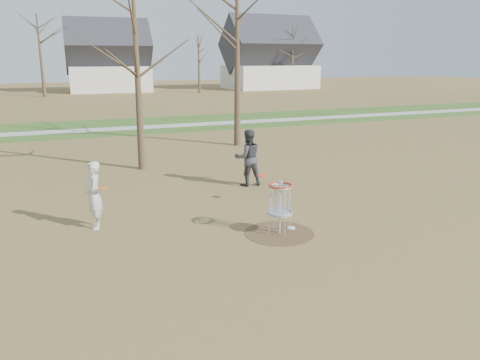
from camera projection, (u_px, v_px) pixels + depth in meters
name	position (u px, v px, depth m)	size (l,w,h in m)	color
ground	(279.00, 233.00, 12.06)	(160.00, 160.00, 0.00)	brown
green_band	(139.00, 125.00, 30.94)	(160.00, 8.00, 0.01)	#2D5119
footpath	(142.00, 127.00, 30.04)	(160.00, 1.50, 0.01)	#9E9E99
dirt_circle	(279.00, 233.00, 12.06)	(1.80, 1.80, 0.01)	#47331E
player_standing	(94.00, 195.00, 12.21)	(0.66, 0.43, 1.80)	silver
player_throwing	(248.00, 158.00, 16.33)	(0.97, 0.75, 1.99)	#35353A
disc_grounded	(291.00, 228.00, 12.37)	(0.22, 0.22, 0.02)	white
discs_in_play	(193.00, 181.00, 13.20)	(4.96, 0.85, 0.30)	#FF2E0D
disc_golf_basket	(280.00, 199.00, 11.82)	(0.64, 0.64, 1.35)	#9EA3AD
bare_trees	(128.00, 46.00, 43.51)	(52.62, 44.98, 9.00)	#382B1E
houses_row	(129.00, 64.00, 59.96)	(56.51, 10.01, 7.26)	silver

